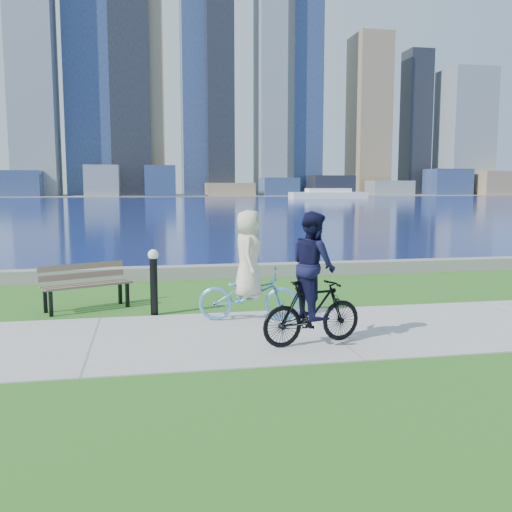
{
  "coord_description": "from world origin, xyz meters",
  "views": [
    {
      "loc": [
        -3.09,
        -9.36,
        2.56
      ],
      "look_at": [
        -0.86,
        2.12,
        1.1
      ],
      "focal_mm": 40.0,
      "sensor_mm": 36.0,
      "label": 1
    }
  ],
  "objects_px": {
    "bollard_lamp": "(154,278)",
    "cyclist_woman": "(248,280)",
    "cyclist_man": "(313,289)",
    "park_bench": "(85,282)"
  },
  "relations": [
    {
      "from": "bollard_lamp",
      "to": "cyclist_man",
      "type": "bearing_deg",
      "value": -47.31
    },
    {
      "from": "park_bench",
      "to": "cyclist_woman",
      "type": "bearing_deg",
      "value": -52.53
    },
    {
      "from": "park_bench",
      "to": "cyclist_man",
      "type": "height_order",
      "value": "cyclist_man"
    },
    {
      "from": "park_bench",
      "to": "cyclist_woman",
      "type": "relative_size",
      "value": 0.91
    },
    {
      "from": "park_bench",
      "to": "bollard_lamp",
      "type": "height_order",
      "value": "bollard_lamp"
    },
    {
      "from": "bollard_lamp",
      "to": "cyclist_man",
      "type": "distance_m",
      "value": 3.63
    },
    {
      "from": "bollard_lamp",
      "to": "cyclist_woman",
      "type": "height_order",
      "value": "cyclist_woman"
    },
    {
      "from": "park_bench",
      "to": "bollard_lamp",
      "type": "relative_size",
      "value": 1.45
    },
    {
      "from": "cyclist_woman",
      "to": "cyclist_man",
      "type": "bearing_deg",
      "value": -145.26
    },
    {
      "from": "bollard_lamp",
      "to": "cyclist_woman",
      "type": "relative_size",
      "value": 0.63
    }
  ]
}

